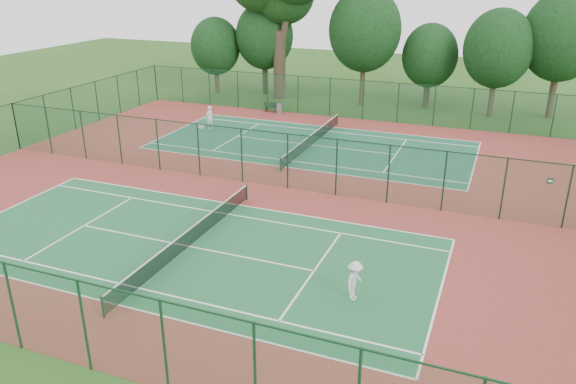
% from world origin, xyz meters
% --- Properties ---
extents(ground, '(120.00, 120.00, 0.00)m').
position_xyz_m(ground, '(0.00, 0.00, 0.00)').
color(ground, '#275019').
rests_on(ground, ground).
extents(red_pad, '(40.00, 36.00, 0.01)m').
position_xyz_m(red_pad, '(0.00, 0.00, 0.01)').
color(red_pad, maroon).
rests_on(red_pad, ground).
extents(court_near, '(23.77, 10.97, 0.01)m').
position_xyz_m(court_near, '(0.00, -9.00, 0.01)').
color(court_near, '#1E6036').
rests_on(court_near, red_pad).
extents(court_far, '(23.77, 10.97, 0.01)m').
position_xyz_m(court_far, '(0.00, 9.00, 0.01)').
color(court_far, '#1C593C').
rests_on(court_far, red_pad).
extents(fence_north, '(40.00, 0.09, 3.50)m').
position_xyz_m(fence_north, '(0.00, 18.00, 1.76)').
color(fence_north, '#17462C').
rests_on(fence_north, ground).
extents(fence_south, '(40.00, 0.09, 3.50)m').
position_xyz_m(fence_south, '(0.00, -18.00, 1.76)').
color(fence_south, '#1B522D').
rests_on(fence_south, ground).
extents(fence_west, '(0.09, 36.00, 3.50)m').
position_xyz_m(fence_west, '(-20.00, 0.00, 1.76)').
color(fence_west, '#194C29').
rests_on(fence_west, ground).
extents(fence_divider, '(40.00, 0.09, 3.50)m').
position_xyz_m(fence_divider, '(0.00, 0.00, 1.76)').
color(fence_divider, '#1A4F2C').
rests_on(fence_divider, ground).
extents(tennis_net_near, '(0.10, 12.90, 0.97)m').
position_xyz_m(tennis_net_near, '(0.00, -9.00, 0.54)').
color(tennis_net_near, '#133521').
rests_on(tennis_net_near, ground).
extents(tennis_net_far, '(0.10, 12.90, 0.97)m').
position_xyz_m(tennis_net_far, '(0.00, 9.00, 0.54)').
color(tennis_net_far, '#13351E').
rests_on(tennis_net_far, ground).
extents(player_near, '(0.80, 1.19, 1.71)m').
position_xyz_m(player_near, '(8.67, -10.56, 0.88)').
color(player_near, silver).
rests_on(player_near, court_near).
extents(player_far, '(0.68, 0.84, 1.98)m').
position_xyz_m(player_far, '(-9.45, 10.06, 1.01)').
color(player_far, silver).
rests_on(player_far, court_far).
extents(trash_bin, '(0.61, 0.61, 0.94)m').
position_xyz_m(trash_bin, '(-6.14, 17.17, 0.48)').
color(trash_bin, gray).
rests_on(trash_bin, red_pad).
extents(bench, '(1.63, 0.73, 0.97)m').
position_xyz_m(bench, '(-7.00, 17.53, 0.51)').
color(bench, '#11311C').
rests_on(bench, red_pad).
extents(kit_bag, '(0.78, 0.46, 0.28)m').
position_xyz_m(kit_bag, '(-10.43, 10.14, 0.15)').
color(kit_bag, silver).
rests_on(kit_bag, red_pad).
extents(stray_ball_a, '(0.08, 0.08, 0.08)m').
position_xyz_m(stray_ball_a, '(3.25, -0.21, 0.05)').
color(stray_ball_a, '#C8E334').
rests_on(stray_ball_a, red_pad).
extents(stray_ball_b, '(0.07, 0.07, 0.07)m').
position_xyz_m(stray_ball_b, '(8.77, -0.21, 0.04)').
color(stray_ball_b, gold).
rests_on(stray_ball_b, red_pad).
extents(stray_ball_c, '(0.07, 0.07, 0.07)m').
position_xyz_m(stray_ball_c, '(2.21, -0.72, 0.05)').
color(stray_ball_c, gold).
rests_on(stray_ball_c, red_pad).
extents(evergreen_row, '(39.00, 5.00, 12.00)m').
position_xyz_m(evergreen_row, '(0.50, 24.25, 0.00)').
color(evergreen_row, black).
rests_on(evergreen_row, ground).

